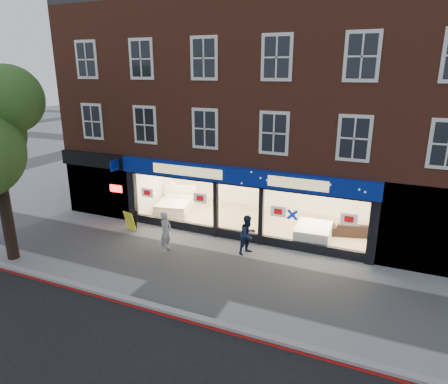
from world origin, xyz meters
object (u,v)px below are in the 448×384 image
Objects in this scene: pedestrian_blue at (248,235)px; mattress_stack at (313,234)px; sofa at (353,229)px; display_bed at (175,206)px; pedestrian_grey at (166,232)px; a_board at (131,221)px.

mattress_stack is at bearing -23.20° from pedestrian_blue.
sofa is (1.50, 1.43, -0.06)m from mattress_stack.
sofa is at bearing 43.60° from mattress_stack.
pedestrian_blue reaches higher than display_bed.
mattress_stack is 6.25m from pedestrian_grey.
a_board is (-0.70, -2.79, 0.05)m from display_bed.
display_bed is at bearing 85.08° from pedestrian_blue.
display_bed is at bearing 24.97° from pedestrian_grey.
pedestrian_grey is (1.94, -4.02, 0.42)m from display_bed.
mattress_stack is (7.30, -0.82, 0.02)m from display_bed.
mattress_stack reaches higher than sofa.
pedestrian_grey is at bearing -149.14° from mattress_stack.
sofa is 1.22× the size of pedestrian_blue.
mattress_stack is 1.93× the size of a_board.
sofa is at bearing -22.72° from pedestrian_blue.
sofa is at bearing -8.86° from display_bed.
a_board is 5.79m from pedestrian_blue.
a_board is (-8.00, -1.97, 0.03)m from mattress_stack.
a_board is 0.59× the size of pedestrian_blue.
mattress_stack is 3.03m from pedestrian_blue.
a_board is at bearing 113.75° from pedestrian_blue.
pedestrian_grey is at bearing 17.89° from sofa.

